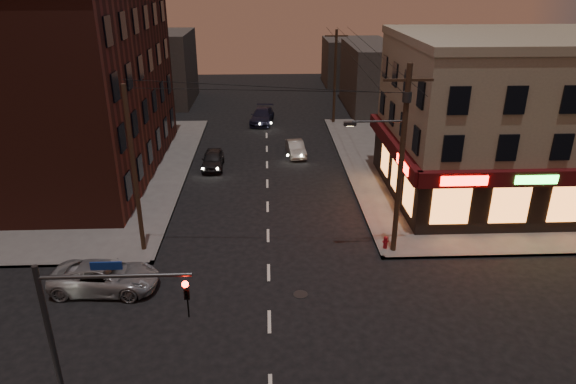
{
  "coord_description": "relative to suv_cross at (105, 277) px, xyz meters",
  "views": [
    {
      "loc": [
        0.03,
        -18.39,
        14.0
      ],
      "look_at": [
        1.11,
        6.91,
        3.2
      ],
      "focal_mm": 32.0,
      "sensor_mm": 36.0,
      "label": 1
    }
  ],
  "objects": [
    {
      "name": "fire_hydrant",
      "position": [
        14.2,
        3.17,
        -0.16
      ],
      "size": [
        0.32,
        0.32,
        0.72
      ],
      "rotation": [
        0.0,
        0.0,
        0.18
      ],
      "color": "maroon",
      "rests_on": "sidewalk_ne"
    },
    {
      "name": "bg_building_ne_a",
      "position": [
        21.8,
        35.17,
        2.8
      ],
      "size": [
        10.0,
        12.0,
        7.0
      ],
      "primitive_type": "cube",
      "color": "#3F3D3A",
      "rests_on": "ground"
    },
    {
      "name": "bg_building_nw",
      "position": [
        -5.2,
        39.17,
        3.3
      ],
      "size": [
        9.0,
        10.0,
        8.0
      ],
      "primitive_type": "cube",
      "color": "#3F3D3A",
      "rests_on": "ground"
    },
    {
      "name": "pizza_building",
      "position": [
        23.73,
        10.6,
        4.65
      ],
      "size": [
        15.85,
        12.85,
        10.5
      ],
      "color": "gray",
      "rests_on": "sidewalk_ne"
    },
    {
      "name": "sidewalk_nw",
      "position": [
        -10.2,
        16.17,
        -0.62
      ],
      "size": [
        24.0,
        28.0,
        0.15
      ],
      "primitive_type": "cube",
      "color": "#514F4C",
      "rests_on": "ground"
    },
    {
      "name": "sidewalk_ne",
      "position": [
        25.8,
        16.17,
        -0.62
      ],
      "size": [
        24.0,
        28.0,
        0.15
      ],
      "primitive_type": "cube",
      "color": "#514F4C",
      "rests_on": "ground"
    },
    {
      "name": "suv_cross",
      "position": [
        0.0,
        0.0,
        0.0
      ],
      "size": [
        5.18,
        2.65,
        1.4
      ],
      "primitive_type": "imported",
      "rotation": [
        0.0,
        0.0,
        1.5
      ],
      "color": "gray",
      "rests_on": "ground"
    },
    {
      "name": "sedan_mid",
      "position": [
        10.2,
        19.34,
        -0.09
      ],
      "size": [
        1.69,
        3.84,
        1.23
      ],
      "primitive_type": "imported",
      "rotation": [
        0.0,
        0.0,
        0.11
      ],
      "color": "gray",
      "rests_on": "ground"
    },
    {
      "name": "sedan_far",
      "position": [
        7.37,
        29.57,
        0.03
      ],
      "size": [
        2.71,
        5.28,
        1.47
      ],
      "primitive_type": "imported",
      "rotation": [
        0.0,
        0.0,
        -0.13
      ],
      "color": "black",
      "rests_on": "ground"
    },
    {
      "name": "utility_pole_west",
      "position": [
        1.0,
        3.67,
        3.95
      ],
      "size": [
        0.24,
        0.24,
        9.0
      ],
      "primitive_type": "cylinder",
      "color": "#382619",
      "rests_on": "sidewalk_nw"
    },
    {
      "name": "bg_building_ne_b",
      "position": [
        19.8,
        49.17,
        2.3
      ],
      "size": [
        8.0,
        8.0,
        6.0
      ],
      "primitive_type": "cube",
      "color": "#3F3D3A",
      "rests_on": "ground"
    },
    {
      "name": "brick_apartment",
      "position": [
        -6.7,
        16.17,
        5.95
      ],
      "size": [
        12.0,
        20.0,
        13.0
      ],
      "primitive_type": "cube",
      "color": "#441D16",
      "rests_on": "sidewalk_nw"
    },
    {
      "name": "traffic_signal",
      "position": [
        2.23,
        -8.43,
        3.46
      ],
      "size": [
        4.49,
        0.32,
        6.47
      ],
      "color": "#333538",
      "rests_on": "ground"
    },
    {
      "name": "ground",
      "position": [
        7.8,
        -2.83,
        -0.7
      ],
      "size": [
        120.0,
        120.0,
        0.0
      ],
      "primitive_type": "plane",
      "color": "black",
      "rests_on": "ground"
    },
    {
      "name": "sedan_near",
      "position": [
        3.59,
        16.69,
        -0.02
      ],
      "size": [
        1.69,
        4.04,
        1.37
      ],
      "primitive_type": "imported",
      "rotation": [
        0.0,
        0.0,
        0.02
      ],
      "color": "black",
      "rests_on": "ground"
    },
    {
      "name": "utility_pole_main",
      "position": [
        14.48,
        2.97,
        5.06
      ],
      "size": [
        4.2,
        0.44,
        10.0
      ],
      "color": "#382619",
      "rests_on": "sidewalk_ne"
    },
    {
      "name": "utility_pole_far",
      "position": [
        14.6,
        29.17,
        3.95
      ],
      "size": [
        0.26,
        0.26,
        9.0
      ],
      "primitive_type": "cylinder",
      "color": "#382619",
      "rests_on": "sidewalk_ne"
    }
  ]
}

